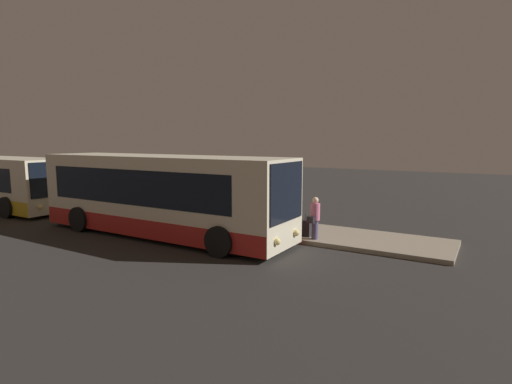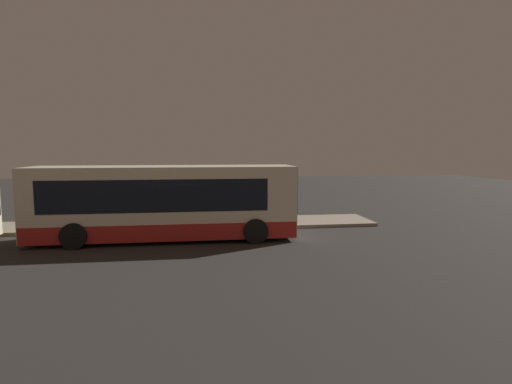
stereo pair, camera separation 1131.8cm
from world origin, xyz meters
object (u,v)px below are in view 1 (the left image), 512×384
at_px(passenger_with_bags, 283,202).
at_px(sign_post, 219,181).
at_px(bus_lead, 160,196).
at_px(suitcase, 305,228).
at_px(passenger_boarding, 257,205).
at_px(passenger_waiting, 315,217).

bearing_deg(passenger_with_bags, sign_post, 143.85).
xyz_separation_m(bus_lead, sign_post, (-0.06, 4.04, 0.22)).
relative_size(bus_lead, passenger_with_bags, 6.38).
bearing_deg(passenger_with_bags, suitcase, -77.62).
xyz_separation_m(passenger_boarding, sign_post, (-3.03, 1.54, 0.69)).
bearing_deg(bus_lead, sign_post, 90.87).
bearing_deg(passenger_with_bags, bus_lead, -165.66).
xyz_separation_m(passenger_waiting, sign_post, (-5.86, 2.12, 0.80)).
bearing_deg(suitcase, passenger_waiting, -25.60).
relative_size(suitcase, sign_post, 0.33).
height_order(bus_lead, passenger_with_bags, bus_lead).
relative_size(passenger_waiting, sign_post, 0.60).
distance_m(bus_lead, suitcase, 5.85).
relative_size(passenger_waiting, suitcase, 1.81).
distance_m(bus_lead, passenger_with_bags, 5.25).
bearing_deg(passenger_waiting, bus_lead, 29.89).
xyz_separation_m(passenger_boarding, passenger_with_bags, (0.51, 1.40, -0.01)).
relative_size(passenger_boarding, suitcase, 2.00).
height_order(passenger_boarding, passenger_with_bags, passenger_with_bags).
relative_size(passenger_waiting, passenger_with_bags, 0.89).
xyz_separation_m(passenger_with_bags, suitcase, (1.85, -1.76, -0.63)).
bearing_deg(bus_lead, passenger_boarding, 40.17).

